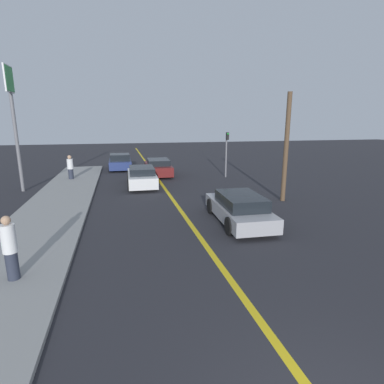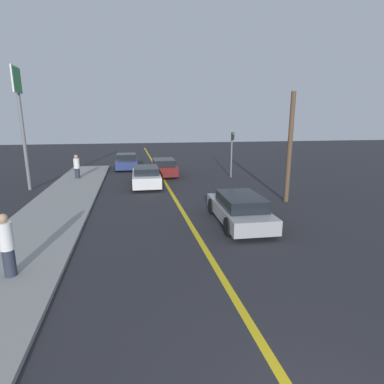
{
  "view_description": "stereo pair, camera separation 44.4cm",
  "coord_description": "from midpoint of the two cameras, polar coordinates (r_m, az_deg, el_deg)",
  "views": [
    {
      "loc": [
        -2.73,
        -2.41,
        4.13
      ],
      "look_at": [
        0.14,
        9.36,
        1.3
      ],
      "focal_mm": 28.0,
      "sensor_mm": 36.0,
      "label": 1
    },
    {
      "loc": [
        -2.3,
        -2.51,
        4.13
      ],
      "look_at": [
        0.14,
        9.36,
        1.3
      ],
      "focal_mm": 28.0,
      "sensor_mm": 36.0,
      "label": 2
    }
  ],
  "objects": [
    {
      "name": "road_center_line",
      "position": [
        21.02,
        -6.56,
        1.73
      ],
      "size": [
        0.2,
        60.0,
        0.01
      ],
      "color": "gold",
      "rests_on": "ground_plane"
    },
    {
      "name": "sidewalk_left",
      "position": [
        16.72,
        -24.96,
        -2.2
      ],
      "size": [
        3.21,
        26.8,
        0.12
      ],
      "color": "gray",
      "rests_on": "ground_plane"
    },
    {
      "name": "car_near_right_lane",
      "position": [
        12.68,
        7.97,
        -3.1
      ],
      "size": [
        2.05,
        4.59,
        1.24
      ],
      "rotation": [
        0.0,
        0.0,
        -0.05
      ],
      "color": "#9E9EA3",
      "rests_on": "ground_plane"
    },
    {
      "name": "car_ahead_center",
      "position": [
        20.03,
        -10.18,
        2.92
      ],
      "size": [
        1.96,
        4.54,
        1.3
      ],
      "rotation": [
        0.0,
        0.0,
        -0.02
      ],
      "color": "silver",
      "rests_on": "ground_plane"
    },
    {
      "name": "car_far_distant",
      "position": [
        24.07,
        -7.0,
        4.7
      ],
      "size": [
        2.07,
        4.57,
        1.3
      ],
      "rotation": [
        0.0,
        0.0,
        -0.02
      ],
      "color": "maroon",
      "rests_on": "ground_plane"
    },
    {
      "name": "car_parked_left_lot",
      "position": [
        27.6,
        -13.99,
        5.54
      ],
      "size": [
        2.01,
        3.85,
        1.41
      ],
      "rotation": [
        0.0,
        0.0,
        -0.0
      ],
      "color": "navy",
      "rests_on": "ground_plane"
    },
    {
      "name": "pedestrian_near_curb",
      "position": [
        9.2,
        -32.59,
        -9.0
      ],
      "size": [
        0.36,
        0.36,
        1.73
      ],
      "color": "#282D3D",
      "rests_on": "sidewalk_left"
    },
    {
      "name": "pedestrian_mid_group",
      "position": [
        23.42,
        -22.67,
        4.37
      ],
      "size": [
        0.42,
        0.42,
        1.72
      ],
      "color": "#282D3D",
      "rests_on": "sidewalk_left"
    },
    {
      "name": "traffic_light",
      "position": [
        22.94,
        6.04,
        8.07
      ],
      "size": [
        0.18,
        0.4,
        3.41
      ],
      "color": "slate",
      "rests_on": "ground_plane"
    },
    {
      "name": "roadside_sign",
      "position": [
        20.86,
        -31.63,
        14.1
      ],
      "size": [
        0.2,
        1.39,
        7.28
      ],
      "color": "slate",
      "rests_on": "ground_plane"
    },
    {
      "name": "utility_pole",
      "position": [
        16.41,
        16.75,
        7.99
      ],
      "size": [
        0.24,
        0.24,
        5.63
      ],
      "color": "brown",
      "rests_on": "ground_plane"
    }
  ]
}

